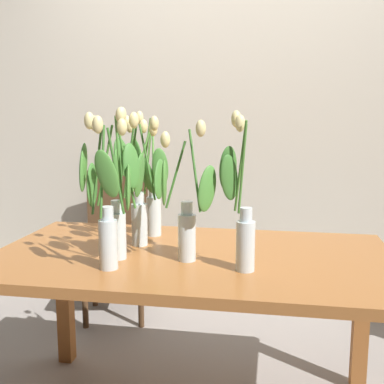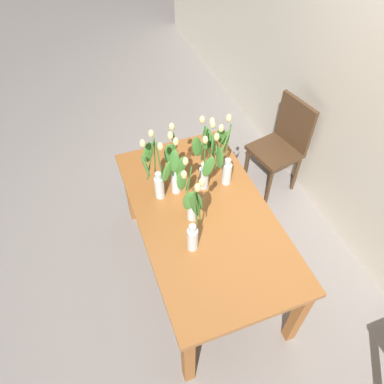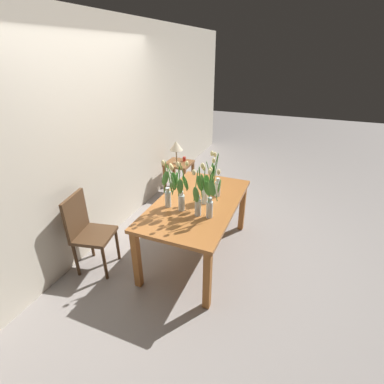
% 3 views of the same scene
% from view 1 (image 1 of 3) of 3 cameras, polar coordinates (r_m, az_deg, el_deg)
% --- Properties ---
extents(room_wall_rear, '(9.00, 0.10, 2.70)m').
position_cam_1_polar(room_wall_rear, '(3.16, 4.20, 10.30)').
color(room_wall_rear, beige).
rests_on(room_wall_rear, ground).
extents(dining_table, '(1.60, 0.90, 0.74)m').
position_cam_1_polar(dining_table, '(1.95, -0.12, -9.98)').
color(dining_table, '#A3602D').
rests_on(dining_table, ground).
extents(tulip_vase_0, '(0.14, 0.13, 0.57)m').
position_cam_1_polar(tulip_vase_0, '(1.70, 5.87, -3.02)').
color(tulip_vase_0, silver).
rests_on(tulip_vase_0, dining_table).
extents(tulip_vase_1, '(0.23, 0.13, 0.54)m').
position_cam_1_polar(tulip_vase_1, '(1.78, -0.60, -2.97)').
color(tulip_vase_1, silver).
rests_on(tulip_vase_1, dining_table).
extents(tulip_vase_2, '(0.17, 0.21, 0.56)m').
position_cam_1_polar(tulip_vase_2, '(1.71, -10.15, -2.19)').
color(tulip_vase_2, silver).
rests_on(tulip_vase_2, dining_table).
extents(tulip_vase_3, '(0.20, 0.18, 0.57)m').
position_cam_1_polar(tulip_vase_3, '(2.14, -5.17, 0.75)').
color(tulip_vase_3, silver).
rests_on(tulip_vase_3, dining_table).
extents(tulip_vase_4, '(0.25, 0.16, 0.58)m').
position_cam_1_polar(tulip_vase_4, '(2.02, -6.63, -0.39)').
color(tulip_vase_4, silver).
rests_on(tulip_vase_4, dining_table).
extents(tulip_vase_5, '(0.22, 0.14, 0.58)m').
position_cam_1_polar(tulip_vase_5, '(1.83, -8.84, -1.46)').
color(tulip_vase_5, silver).
rests_on(tulip_vase_5, dining_table).
extents(dining_chair, '(0.47, 0.47, 0.93)m').
position_cam_1_polar(dining_chair, '(3.14, -9.04, -5.03)').
color(dining_chair, '#4C331E').
rests_on(dining_chair, ground).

